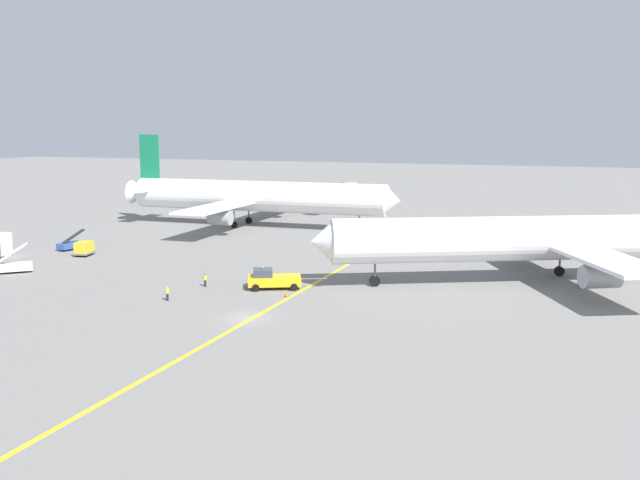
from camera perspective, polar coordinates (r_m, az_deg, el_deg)
ground_plane at (r=73.73m, az=-5.98°, el=-6.31°), size 600.00×600.00×0.00m
taxiway_stripe at (r=82.22m, az=-2.42°, el=-4.63°), size 2.08×120.00×0.01m
airliner_at_gate_left at (r=139.10m, az=-5.22°, el=3.52°), size 57.42×47.44×17.91m
airliner_being_pushed at (r=93.31m, az=18.02°, el=0.12°), size 55.62×38.42×17.33m
pushback_tug at (r=86.33m, az=-3.86°, el=-3.18°), size 9.38×5.52×2.76m
gse_container_dolly_flat at (r=113.65m, az=-18.55°, el=-0.62°), size 2.77×3.56×2.15m
gse_belt_loader_portside at (r=119.81m, az=-19.56°, el=-0.36°), size 2.46×5.06×3.02m
gse_stair_truck_yellow at (r=103.98m, az=-23.52°, el=-1.88°), size 4.68×4.50×4.06m
ground_crew_marshaller_foreground at (r=82.12m, az=-12.26°, el=-4.24°), size 0.36×0.36×1.67m
ground_crew_ramp_agent_by_cones at (r=88.32m, az=-9.29°, el=-3.20°), size 0.50×0.36×1.66m
traffic_cone_wingtip_starboard at (r=82.35m, az=-2.73°, el=-4.41°), size 0.44×0.44×0.60m
jet_bridge at (r=163.93m, az=1.54°, el=3.92°), size 4.69×19.85×6.27m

